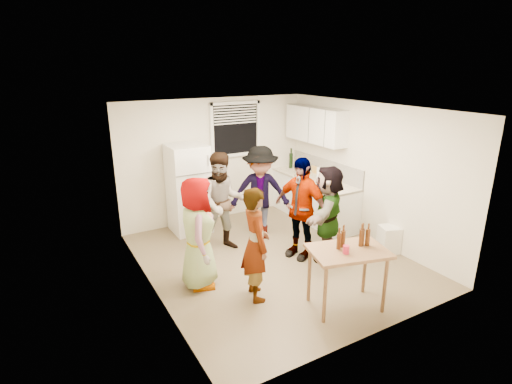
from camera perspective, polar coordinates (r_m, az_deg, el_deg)
room at (r=6.80m, az=2.50°, el=-9.58°), size 4.00×4.50×2.50m
window at (r=8.28m, az=-2.93°, el=8.93°), size 1.12×0.10×1.06m
refrigerator at (r=7.74m, az=-9.62°, el=0.47°), size 0.70×0.70×1.70m
counter_lower at (r=8.41m, az=8.17°, el=-1.08°), size 0.60×2.20×0.86m
countertop at (r=8.27m, az=8.30°, el=1.88°), size 0.64×2.22×0.04m
backsplash at (r=8.40m, az=9.90°, el=3.45°), size 0.03×2.20×0.36m
upper_cabinets at (r=8.28m, az=8.50°, el=9.47°), size 0.34×1.60×0.70m
kettle at (r=8.49m, az=6.66°, el=2.50°), size 0.29×0.27×0.20m
paper_towel at (r=8.11m, az=9.03°, el=1.67°), size 0.12×0.12×0.26m
wine_bottle at (r=9.01m, az=4.99°, el=3.44°), size 0.08×0.08×0.33m
beer_bottle_counter at (r=7.94m, az=9.34°, el=1.29°), size 0.06×0.06×0.21m
blue_cup at (r=7.69m, az=11.06°, el=0.66°), size 0.09×0.09×0.13m
picture_frame at (r=8.57m, az=8.43°, el=3.15°), size 0.02×0.20×0.17m
trash_bin at (r=7.32m, az=18.46°, el=-6.28°), size 0.40×0.40×0.46m
serving_table at (r=5.75m, az=12.47°, el=-15.58°), size 1.13×0.90×0.84m
beer_bottle_table at (r=5.33m, az=11.67°, el=-7.95°), size 0.06×0.06×0.22m
red_cup at (r=5.23m, az=12.71°, el=-8.55°), size 0.08×0.08×0.11m
guest_grey at (r=6.15m, az=-7.94°, el=-12.92°), size 1.83×1.32×0.53m
guest_stripe at (r=5.83m, az=-0.05°, el=-14.62°), size 1.70×0.94×0.38m
guest_back_left at (r=7.17m, az=-4.54°, el=-8.08°), size 1.25×1.90×0.66m
guest_back_right at (r=7.61m, az=0.57°, el=-6.43°), size 1.76×2.06×0.65m
guest_black at (r=6.96m, az=6.13°, el=-8.97°), size 1.95×1.51×0.42m
guest_orange at (r=6.99m, az=9.86°, el=-9.03°), size 2.16×2.17×0.47m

